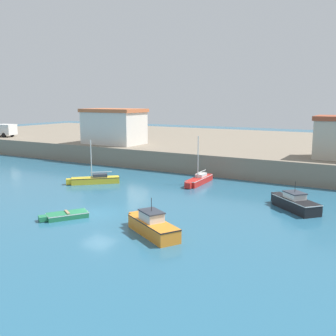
{
  "coord_description": "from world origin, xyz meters",
  "views": [
    {
      "loc": [
        20.04,
        -23.46,
        9.02
      ],
      "look_at": [
        -0.02,
        11.19,
        2.0
      ],
      "focal_mm": 42.0,
      "sensor_mm": 36.0,
      "label": 1
    }
  ],
  "objects_px": {
    "dinghy_green_3": "(66,215)",
    "sailboat_red_5": "(199,180)",
    "motorboat_orange_1": "(152,225)",
    "truck_on_quay": "(4,130)",
    "sailboat_yellow_0": "(95,180)",
    "motorboat_black_4": "(295,203)",
    "harbor_shed_mid_row": "(114,126)"
  },
  "relations": [
    {
      "from": "truck_on_quay",
      "to": "motorboat_black_4",
      "type": "bearing_deg",
      "value": -13.7
    },
    {
      "from": "sailboat_red_5",
      "to": "harbor_shed_mid_row",
      "type": "bearing_deg",
      "value": 154.51
    },
    {
      "from": "motorboat_orange_1",
      "to": "truck_on_quay",
      "type": "bearing_deg",
      "value": 152.56
    },
    {
      "from": "sailboat_yellow_0",
      "to": "motorboat_black_4",
      "type": "height_order",
      "value": "sailboat_yellow_0"
    },
    {
      "from": "motorboat_black_4",
      "to": "truck_on_quay",
      "type": "distance_m",
      "value": 54.6
    },
    {
      "from": "sailboat_yellow_0",
      "to": "sailboat_red_5",
      "type": "height_order",
      "value": "sailboat_red_5"
    },
    {
      "from": "motorboat_orange_1",
      "to": "sailboat_red_5",
      "type": "xyz_separation_m",
      "value": [
        -4.26,
        16.19,
        -0.18
      ]
    },
    {
      "from": "sailboat_red_5",
      "to": "truck_on_quay",
      "type": "xyz_separation_m",
      "value": [
        -41.71,
        7.68,
        3.28
      ]
    },
    {
      "from": "motorboat_orange_1",
      "to": "dinghy_green_3",
      "type": "relative_size",
      "value": 1.46
    },
    {
      "from": "dinghy_green_3",
      "to": "motorboat_black_4",
      "type": "xyz_separation_m",
      "value": [
        14.7,
        11.23,
        0.35
      ]
    },
    {
      "from": "sailboat_yellow_0",
      "to": "dinghy_green_3",
      "type": "distance_m",
      "value": 12.65
    },
    {
      "from": "motorboat_black_4",
      "to": "truck_on_quay",
      "type": "relative_size",
      "value": 1.05
    },
    {
      "from": "sailboat_yellow_0",
      "to": "harbor_shed_mid_row",
      "type": "relative_size",
      "value": 0.54
    },
    {
      "from": "harbor_shed_mid_row",
      "to": "truck_on_quay",
      "type": "height_order",
      "value": "harbor_shed_mid_row"
    },
    {
      "from": "dinghy_green_3",
      "to": "sailboat_red_5",
      "type": "xyz_separation_m",
      "value": [
        3.44,
        16.46,
        0.2
      ]
    },
    {
      "from": "sailboat_red_5",
      "to": "truck_on_quay",
      "type": "relative_size",
      "value": 1.24
    },
    {
      "from": "motorboat_orange_1",
      "to": "sailboat_red_5",
      "type": "distance_m",
      "value": 16.75
    },
    {
      "from": "dinghy_green_3",
      "to": "sailboat_red_5",
      "type": "distance_m",
      "value": 16.82
    },
    {
      "from": "motorboat_orange_1",
      "to": "dinghy_green_3",
      "type": "xyz_separation_m",
      "value": [
        -7.71,
        -0.27,
        -0.37
      ]
    },
    {
      "from": "motorboat_orange_1",
      "to": "motorboat_black_4",
      "type": "bearing_deg",
      "value": 57.48
    },
    {
      "from": "motorboat_black_4",
      "to": "truck_on_quay",
      "type": "xyz_separation_m",
      "value": [
        -52.96,
        12.91,
        3.13
      ]
    },
    {
      "from": "motorboat_orange_1",
      "to": "dinghy_green_3",
      "type": "bearing_deg",
      "value": -178.01
    },
    {
      "from": "sailboat_yellow_0",
      "to": "sailboat_red_5",
      "type": "xyz_separation_m",
      "value": [
        9.85,
        5.55,
        0.01
      ]
    },
    {
      "from": "dinghy_green_3",
      "to": "sailboat_red_5",
      "type": "height_order",
      "value": "sailboat_red_5"
    },
    {
      "from": "dinghy_green_3",
      "to": "sailboat_yellow_0",
      "type": "bearing_deg",
      "value": 120.41
    },
    {
      "from": "sailboat_red_5",
      "to": "truck_on_quay",
      "type": "distance_m",
      "value": 42.53
    },
    {
      "from": "motorboat_orange_1",
      "to": "truck_on_quay",
      "type": "height_order",
      "value": "truck_on_quay"
    },
    {
      "from": "sailboat_yellow_0",
      "to": "motorboat_black_4",
      "type": "xyz_separation_m",
      "value": [
        21.1,
        0.33,
        0.16
      ]
    },
    {
      "from": "dinghy_green_3",
      "to": "motorboat_black_4",
      "type": "bearing_deg",
      "value": 37.39
    },
    {
      "from": "sailboat_red_5",
      "to": "truck_on_quay",
      "type": "height_order",
      "value": "sailboat_red_5"
    },
    {
      "from": "sailboat_yellow_0",
      "to": "motorboat_orange_1",
      "type": "height_order",
      "value": "sailboat_yellow_0"
    },
    {
      "from": "sailboat_yellow_0",
      "to": "dinghy_green_3",
      "type": "xyz_separation_m",
      "value": [
        6.4,
        -10.91,
        -0.19
      ]
    }
  ]
}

